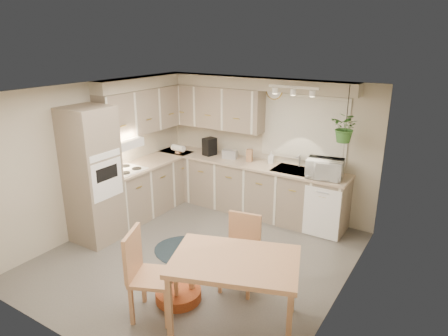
# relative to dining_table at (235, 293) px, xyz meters

# --- Properties ---
(floor) EXTENTS (4.20, 4.20, 0.00)m
(floor) POSITION_rel_dining_table_xyz_m (-1.18, 0.97, -0.42)
(floor) COLOR #615D55
(floor) RESTS_ON ground
(ceiling) EXTENTS (4.20, 4.20, 0.00)m
(ceiling) POSITION_rel_dining_table_xyz_m (-1.18, 0.97, 1.98)
(ceiling) COLOR white
(ceiling) RESTS_ON wall_back
(wall_back) EXTENTS (4.00, 0.04, 2.40)m
(wall_back) POSITION_rel_dining_table_xyz_m (-1.18, 3.07, 0.78)
(wall_back) COLOR #BFB69E
(wall_back) RESTS_ON floor
(wall_front) EXTENTS (4.00, 0.04, 2.40)m
(wall_front) POSITION_rel_dining_table_xyz_m (-1.18, -1.13, 0.78)
(wall_front) COLOR #BFB69E
(wall_front) RESTS_ON floor
(wall_left) EXTENTS (0.04, 4.20, 2.40)m
(wall_left) POSITION_rel_dining_table_xyz_m (-3.18, 0.97, 0.78)
(wall_left) COLOR #BFB69E
(wall_left) RESTS_ON floor
(wall_right) EXTENTS (0.04, 4.20, 2.40)m
(wall_right) POSITION_rel_dining_table_xyz_m (0.82, 0.97, 0.78)
(wall_right) COLOR #BFB69E
(wall_right) RESTS_ON floor
(base_cab_left) EXTENTS (0.60, 1.85, 0.90)m
(base_cab_left) POSITION_rel_dining_table_xyz_m (-2.88, 1.85, 0.03)
(base_cab_left) COLOR gray
(base_cab_left) RESTS_ON floor
(base_cab_back) EXTENTS (3.60, 0.60, 0.90)m
(base_cab_back) POSITION_rel_dining_table_xyz_m (-1.38, 2.77, 0.03)
(base_cab_back) COLOR gray
(base_cab_back) RESTS_ON floor
(counter_left) EXTENTS (0.64, 1.89, 0.04)m
(counter_left) POSITION_rel_dining_table_xyz_m (-2.87, 1.85, 0.50)
(counter_left) COLOR tan
(counter_left) RESTS_ON base_cab_left
(counter_back) EXTENTS (3.64, 0.64, 0.04)m
(counter_back) POSITION_rel_dining_table_xyz_m (-1.38, 2.76, 0.50)
(counter_back) COLOR tan
(counter_back) RESTS_ON base_cab_back
(oven_stack) EXTENTS (0.65, 0.65, 2.10)m
(oven_stack) POSITION_rel_dining_table_xyz_m (-2.86, 0.60, 0.63)
(oven_stack) COLOR gray
(oven_stack) RESTS_ON floor
(wall_oven_face) EXTENTS (0.02, 0.56, 0.58)m
(wall_oven_face) POSITION_rel_dining_table_xyz_m (-2.54, 0.60, 0.63)
(wall_oven_face) COLOR white
(wall_oven_face) RESTS_ON oven_stack
(upper_cab_left) EXTENTS (0.35, 2.00, 0.75)m
(upper_cab_left) POSITION_rel_dining_table_xyz_m (-3.01, 1.97, 1.41)
(upper_cab_left) COLOR gray
(upper_cab_left) RESTS_ON wall_left
(upper_cab_back) EXTENTS (2.00, 0.35, 0.75)m
(upper_cab_back) POSITION_rel_dining_table_xyz_m (-2.18, 2.90, 1.41)
(upper_cab_back) COLOR gray
(upper_cab_back) RESTS_ON wall_back
(soffit_left) EXTENTS (0.30, 2.00, 0.20)m
(soffit_left) POSITION_rel_dining_table_xyz_m (-3.03, 1.97, 1.88)
(soffit_left) COLOR #BFB69E
(soffit_left) RESTS_ON wall_left
(soffit_back) EXTENTS (3.60, 0.30, 0.20)m
(soffit_back) POSITION_rel_dining_table_xyz_m (-1.38, 2.92, 1.88)
(soffit_back) COLOR #BFB69E
(soffit_back) RESTS_ON wall_back
(cooktop) EXTENTS (0.52, 0.58, 0.02)m
(cooktop) POSITION_rel_dining_table_xyz_m (-2.86, 1.27, 0.53)
(cooktop) COLOR white
(cooktop) RESTS_ON counter_left
(range_hood) EXTENTS (0.40, 0.60, 0.14)m
(range_hood) POSITION_rel_dining_table_xyz_m (-2.88, 1.27, 0.98)
(range_hood) COLOR white
(range_hood) RESTS_ON upper_cab_left
(window_blinds) EXTENTS (1.40, 0.02, 1.00)m
(window_blinds) POSITION_rel_dining_table_xyz_m (-0.48, 3.04, 1.18)
(window_blinds) COLOR white
(window_blinds) RESTS_ON wall_back
(window_frame) EXTENTS (1.50, 0.02, 1.10)m
(window_frame) POSITION_rel_dining_table_xyz_m (-0.48, 3.05, 1.18)
(window_frame) COLOR beige
(window_frame) RESTS_ON wall_back
(sink) EXTENTS (0.70, 0.48, 0.10)m
(sink) POSITION_rel_dining_table_xyz_m (-0.48, 2.77, 0.48)
(sink) COLOR #B5B8BE
(sink) RESTS_ON counter_back
(dishwasher_front) EXTENTS (0.58, 0.02, 0.83)m
(dishwasher_front) POSITION_rel_dining_table_xyz_m (0.12, 2.46, 0.01)
(dishwasher_front) COLOR white
(dishwasher_front) RESTS_ON base_cab_back
(track_light_bar) EXTENTS (0.80, 0.04, 0.04)m
(track_light_bar) POSITION_rel_dining_table_xyz_m (-0.48, 2.52, 1.91)
(track_light_bar) COLOR white
(track_light_bar) RESTS_ON ceiling
(wall_clock) EXTENTS (0.30, 0.03, 0.30)m
(wall_clock) POSITION_rel_dining_table_xyz_m (-1.03, 3.04, 1.76)
(wall_clock) COLOR gold
(wall_clock) RESTS_ON wall_back
(dining_table) EXTENTS (1.55, 1.28, 0.84)m
(dining_table) POSITION_rel_dining_table_xyz_m (0.00, 0.00, 0.00)
(dining_table) COLOR tan
(dining_table) RESTS_ON floor
(chair_left) EXTENTS (0.65, 0.65, 1.05)m
(chair_left) POSITION_rel_dining_table_xyz_m (-0.87, -0.32, 0.10)
(chair_left) COLOR tan
(chair_left) RESTS_ON floor
(chair_back) EXTENTS (0.52, 0.52, 0.96)m
(chair_back) POSITION_rel_dining_table_xyz_m (-0.31, 0.64, 0.06)
(chair_back) COLOR tan
(chair_back) RESTS_ON floor
(braided_rug) EXTENTS (1.42, 1.16, 0.01)m
(braided_rug) POSITION_rel_dining_table_xyz_m (-1.31, 1.05, -0.41)
(braided_rug) COLOR black
(braided_rug) RESTS_ON floor
(pet_bed) EXTENTS (0.57, 0.57, 0.13)m
(pet_bed) POSITION_rel_dining_table_xyz_m (-0.82, 0.04, -0.35)
(pet_bed) COLOR #AA5522
(pet_bed) RESTS_ON floor
(microwave) EXTENTS (0.59, 0.39, 0.37)m
(microwave) POSITION_rel_dining_table_xyz_m (0.05, 2.67, 0.71)
(microwave) COLOR white
(microwave) RESTS_ON counter_back
(soap_bottle) EXTENTS (0.13, 0.22, 0.09)m
(soap_bottle) POSITION_rel_dining_table_xyz_m (-0.99, 2.92, 0.57)
(soap_bottle) COLOR white
(soap_bottle) RESTS_ON counter_back
(hanging_plant) EXTENTS (0.49, 0.53, 0.35)m
(hanging_plant) POSITION_rel_dining_table_xyz_m (0.31, 2.67, 1.31)
(hanging_plant) COLOR #376D2B
(hanging_plant) RESTS_ON ceiling
(coffee_maker) EXTENTS (0.23, 0.26, 0.32)m
(coffee_maker) POSITION_rel_dining_table_xyz_m (-2.19, 2.77, 0.68)
(coffee_maker) COLOR black
(coffee_maker) RESTS_ON counter_back
(toaster) EXTENTS (0.29, 0.20, 0.16)m
(toaster) POSITION_rel_dining_table_xyz_m (-1.76, 2.79, 0.60)
(toaster) COLOR #B5B8BE
(toaster) RESTS_ON counter_back
(knife_block) EXTENTS (0.12, 0.12, 0.22)m
(knife_block) POSITION_rel_dining_table_xyz_m (-1.37, 2.82, 0.63)
(knife_block) COLOR tan
(knife_block) RESTS_ON counter_back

